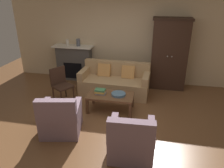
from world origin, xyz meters
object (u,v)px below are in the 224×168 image
(fireplace, at_px, (74,62))
(mantel_vase_cream, at_px, (67,42))
(side_chair_wooden, at_px, (61,83))
(armchair_near_right, at_px, (131,141))
(armoire, at_px, (169,54))
(mantel_vase_slate, at_px, (78,42))
(book_stack, at_px, (100,92))
(armchair_near_left, at_px, (61,119))
(couch, at_px, (115,82))
(fruit_bowl, at_px, (118,94))
(coffee_table, at_px, (111,97))

(fireplace, distance_m, mantel_vase_cream, 0.67)
(fireplace, bearing_deg, side_chair_wooden, -82.85)
(fireplace, relative_size, armchair_near_right, 1.43)
(armoire, xyz_separation_m, mantel_vase_cream, (-3.13, 0.06, 0.19))
(mantel_vase_cream, bearing_deg, mantel_vase_slate, 0.00)
(book_stack, xyz_separation_m, armchair_near_right, (0.93, -1.48, -0.17))
(armchair_near_left, bearing_deg, armchair_near_right, -15.17)
(couch, xyz_separation_m, book_stack, (-0.16, -1.01, 0.17))
(couch, relative_size, book_stack, 7.52)
(fireplace, relative_size, mantel_vase_slate, 5.59)
(armchair_near_left, relative_size, armchair_near_right, 1.03)
(armchair_near_right, bearing_deg, fireplace, 124.40)
(fruit_bowl, bearing_deg, armoire, 55.50)
(book_stack, height_order, armchair_near_right, armchair_near_right)
(couch, bearing_deg, armoire, 26.34)
(armoire, height_order, armchair_near_right, armoire)
(coffee_table, xyz_separation_m, mantel_vase_cream, (-1.76, 1.79, 0.85))
(book_stack, bearing_deg, armchair_near_right, -57.91)
(fireplace, height_order, book_stack, fireplace)
(mantel_vase_slate, distance_m, armchair_near_left, 3.07)
(side_chair_wooden, bearing_deg, couch, 29.85)
(coffee_table, height_order, fruit_bowl, fruit_bowl)
(coffee_table, relative_size, mantel_vase_cream, 5.57)
(armoire, distance_m, side_chair_wooden, 3.16)
(book_stack, bearing_deg, fireplace, 126.20)
(book_stack, relative_size, armchair_near_right, 0.29)
(book_stack, xyz_separation_m, armchair_near_left, (-0.56, -1.08, -0.17))
(couch, distance_m, fruit_bowl, 1.04)
(fireplace, xyz_separation_m, coffee_table, (1.58, -1.81, -0.20))
(coffee_table, distance_m, mantel_vase_cream, 2.65)
(coffee_table, bearing_deg, armchair_near_left, -126.84)
(fruit_bowl, relative_size, book_stack, 1.31)
(coffee_table, xyz_separation_m, armchair_near_right, (0.68, -1.48, -0.05))
(mantel_vase_cream, relative_size, armchair_near_right, 0.22)
(fireplace, bearing_deg, coffee_table, -48.91)
(mantel_vase_cream, relative_size, side_chair_wooden, 0.22)
(armchair_near_left, bearing_deg, armoire, 52.21)
(fireplace, height_order, fruit_bowl, fireplace)
(mantel_vase_slate, bearing_deg, fireplace, 174.31)
(fruit_bowl, distance_m, mantel_vase_slate, 2.51)
(fireplace, bearing_deg, armchair_near_left, -75.11)
(armoire, height_order, couch, armoire)
(couch, bearing_deg, armchair_near_left, -109.08)
(armchair_near_right, bearing_deg, mantel_vase_slate, 122.36)
(fireplace, bearing_deg, armoire, -1.51)
(couch, relative_size, fruit_bowl, 5.75)
(armoire, xyz_separation_m, fruit_bowl, (-1.18, -1.72, -0.58))
(armoire, relative_size, coffee_table, 1.86)
(mantel_vase_slate, height_order, armchair_near_left, mantel_vase_slate)
(armoire, xyz_separation_m, armchair_near_right, (-0.69, -3.22, -0.71))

